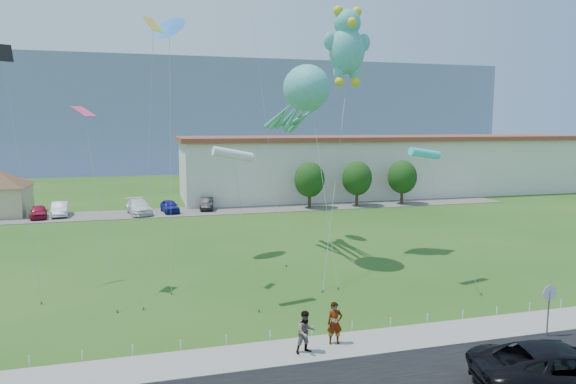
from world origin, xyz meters
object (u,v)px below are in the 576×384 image
Objects in this scene: stop_sign at (549,298)px; parked_car_black at (207,204)px; parked_car_white at (139,207)px; parked_car_red at (38,212)px; warehouse at (395,164)px; pedestrian_left at (335,323)px; parked_car_silver at (60,209)px; octopus_kite at (302,99)px; teddy_bear_kite at (347,45)px; pedestrian_right at (306,332)px; suv at (564,370)px; parked_car_blue at (170,206)px.

parked_car_black is (-11.29, 40.15, -1.13)m from stop_sign.
parked_car_red is at bearing 168.45° from parked_car_white.
warehouse is at bearing 3.24° from parked_car_white.
pedestrian_left is at bearing -87.65° from parked_car_white.
parked_car_red is at bearing -161.22° from parked_car_silver.
stop_sign reaches higher than parked_car_silver.
warehouse is 4.43× the size of octopus_kite.
warehouse is 14.80× the size of parked_car_black.
parked_car_silver is at bearing 121.79° from pedestrian_left.
octopus_kite is at bearing -55.61° from parked_car_red.
parked_car_white is at bearing 116.72° from octopus_kite.
teddy_bear_kite is at bearing -49.03° from parked_car_red.
pedestrian_right is 41.93m from parked_car_silver.
pedestrian_left is at bearing -79.44° from parked_car_black.
pedestrian_left is 17.90m from octopus_kite.
suv is at bearing -79.32° from octopus_kite.
parked_car_white reaches higher than parked_car_silver.
stop_sign is at bearing -77.72° from parked_car_blue.
parked_car_white is 3.33m from parked_car_blue.
pedestrian_left is at bearing 60.03° from suv.
teddy_bear_kite reaches higher than stop_sign.
warehouse is 33.20× the size of pedestrian_right.
warehouse reaches higher than stop_sign.
parked_car_red is (-45.46, -9.01, -3.40)m from warehouse.
pedestrian_left is 0.46× the size of parked_car_black.
pedestrian_right reaches higher than parked_car_red.
parked_car_white is (-35.35, -9.08, -3.28)m from warehouse.
warehouse is 24.40× the size of stop_sign.
suv is at bearing -90.17° from teddy_bear_kite.
parked_car_blue is at bearing -8.08° from parked_car_silver.
octopus_kite is at bearing -159.33° from teddy_bear_kite.
pedestrian_left is (-26.35, -46.54, -3.08)m from warehouse.
suv is 50.41m from parked_car_silver.
stop_sign is at bearing -108.90° from warehouse.
suv is 45.42m from parked_car_blue.
warehouse is at bearing 6.35° from parked_car_silver.
parked_car_silver reaches higher than parked_car_black.
stop_sign is 48.29m from parked_car_silver.
parked_car_white is 0.29× the size of teddy_bear_kite.
suv is 50.64m from parked_car_red.
parked_car_silver is 1.13× the size of parked_car_blue.
pedestrian_left reaches higher than suv.
parked_car_blue is at bearing -8.36° from parked_car_red.
parked_car_silver is 0.84× the size of parked_car_white.
stop_sign is 0.55× the size of parked_car_silver.
parked_car_red is (-19.11, 37.53, -0.32)m from pedestrian_left.
pedestrian_left reaches higher than pedestrian_right.
octopus_kite is at bearing 87.04° from pedestrian_left.
parked_car_red is 33.69m from octopus_kite.
parked_car_blue is at bearing -164.42° from warehouse.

